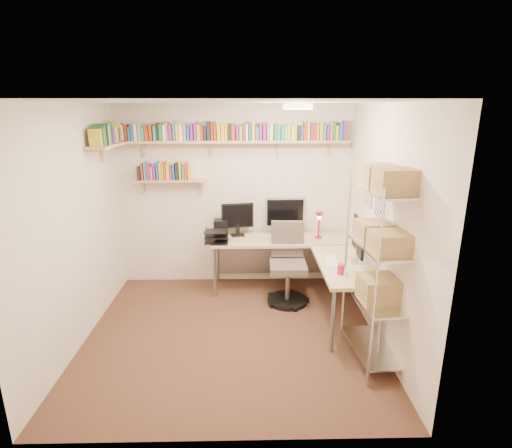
# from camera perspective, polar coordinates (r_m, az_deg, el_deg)

# --- Properties ---
(ground) EXTENTS (3.20, 3.20, 0.00)m
(ground) POSITION_cam_1_polar(r_m,az_deg,el_deg) (4.67, -3.51, -15.40)
(ground) COLOR #432B1C
(ground) RESTS_ON ground
(room_shell) EXTENTS (3.24, 3.04, 2.52)m
(room_shell) POSITION_cam_1_polar(r_m,az_deg,el_deg) (4.07, -3.82, 3.49)
(room_shell) COLOR beige
(room_shell) RESTS_ON ground
(wall_shelves) EXTENTS (3.12, 1.09, 0.80)m
(wall_shelves) POSITION_cam_1_polar(r_m,az_deg,el_deg) (5.31, -7.81, 11.61)
(wall_shelves) COLOR #DCAE7C
(wall_shelves) RESTS_ON ground
(corner_desk) EXTENTS (1.97, 1.88, 1.28)m
(corner_desk) POSITION_cam_1_polar(r_m,az_deg,el_deg) (5.22, 4.42, -2.96)
(corner_desk) COLOR #DAB48E
(corner_desk) RESTS_ON ground
(office_chair) EXTENTS (0.55, 0.56, 1.04)m
(office_chair) POSITION_cam_1_polar(r_m,az_deg,el_deg) (5.21, 4.54, -6.46)
(office_chair) COLOR black
(office_chair) RESTS_ON ground
(wire_rack) EXTENTS (0.46, 0.83, 1.96)m
(wire_rack) POSITION_cam_1_polar(r_m,az_deg,el_deg) (3.85, 17.47, -2.09)
(wire_rack) COLOR silver
(wire_rack) RESTS_ON ground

